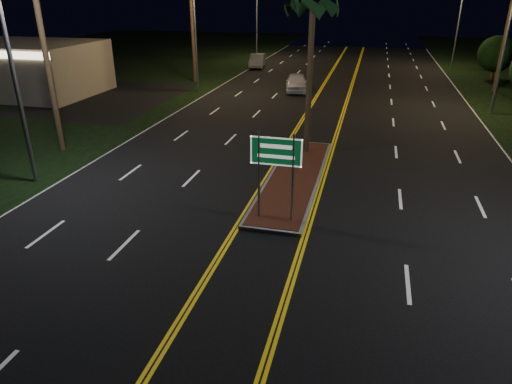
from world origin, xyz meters
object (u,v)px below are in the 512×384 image
(highway_sign, at_px, (276,160))
(streetlight_left_far, at_px, (260,9))
(streetlight_left_mid, at_px, (199,19))
(palm_median, at_px, (313,1))
(median_island, at_px, (294,178))
(car_far, at_px, (257,59))
(commercial_building, at_px, (5,67))
(streetlight_right_far, at_px, (456,12))
(shrub_far, at_px, (496,54))
(streetlight_right_mid, at_px, (502,25))
(car_near, at_px, (297,81))
(streetlight_left_near, at_px, (17,48))

(highway_sign, xyz_separation_m, streetlight_left_far, (-10.61, 41.20, 3.25))
(streetlight_left_mid, height_order, palm_median, streetlight_left_mid)
(streetlight_left_mid, bearing_deg, median_island, -58.02)
(car_far, bearing_deg, highway_sign, -83.38)
(commercial_building, relative_size, palm_median, 1.81)
(highway_sign, distance_m, streetlight_left_far, 42.67)
(median_island, height_order, streetlight_right_far, streetlight_right_far)
(median_island, relative_size, streetlight_right_far, 1.14)
(palm_median, bearing_deg, median_island, -90.00)
(streetlight_left_far, distance_m, shrub_far, 25.90)
(commercial_building, bearing_deg, median_island, -26.55)
(streetlight_right_far, height_order, shrub_far, streetlight_right_far)
(median_island, height_order, streetlight_right_mid, streetlight_right_mid)
(palm_median, relative_size, car_far, 1.69)
(streetlight_right_far, relative_size, car_far, 1.83)
(median_island, bearing_deg, streetlight_left_far, 106.00)
(median_island, relative_size, shrub_far, 2.59)
(commercial_building, height_order, streetlight_left_mid, streetlight_left_mid)
(shrub_far, distance_m, car_near, 19.64)
(commercial_building, distance_m, streetlight_right_far, 42.88)
(streetlight_left_far, distance_m, car_far, 7.87)
(median_island, distance_m, car_far, 32.32)
(streetlight_left_near, height_order, streetlight_right_far, same)
(streetlight_right_far, bearing_deg, streetlight_right_mid, -90.00)
(streetlight_left_near, bearing_deg, streetlight_right_mid, 40.30)
(streetlight_right_mid, xyz_separation_m, car_far, (-20.01, 15.92, -4.84))
(streetlight_left_far, height_order, car_far, streetlight_left_far)
(commercial_building, bearing_deg, streetlight_left_near, -46.10)
(streetlight_left_mid, xyz_separation_m, palm_median, (10.61, -13.50, 1.62))
(streetlight_right_far, height_order, car_far, streetlight_right_far)
(highway_sign, relative_size, streetlight_right_mid, 0.36)
(streetlight_right_far, relative_size, car_near, 1.81)
(streetlight_right_mid, bearing_deg, palm_median, -132.70)
(commercial_building, height_order, streetlight_left_near, streetlight_left_near)
(streetlight_left_near, bearing_deg, streetlight_left_mid, 90.00)
(highway_sign, bearing_deg, shrub_far, 67.43)
(streetlight_left_near, relative_size, streetlight_left_mid, 1.00)
(palm_median, bearing_deg, shrub_far, 61.58)
(median_island, height_order, shrub_far, shrub_far)
(streetlight_left_mid, height_order, streetlight_right_far, same)
(median_island, distance_m, streetlight_left_mid, 20.80)
(streetlight_right_far, bearing_deg, highway_sign, -105.15)
(car_near, bearing_deg, shrub_far, 20.64)
(streetlight_left_far, relative_size, streetlight_right_mid, 1.00)
(median_island, bearing_deg, streetlight_right_mid, 54.72)
(commercial_building, relative_size, streetlight_left_mid, 1.67)
(streetlight_left_mid, bearing_deg, commercial_building, -165.39)
(streetlight_left_near, distance_m, shrub_far, 40.39)
(highway_sign, xyz_separation_m, shrub_far, (13.80, 33.20, -0.07))
(highway_sign, height_order, streetlight_right_far, streetlight_right_far)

